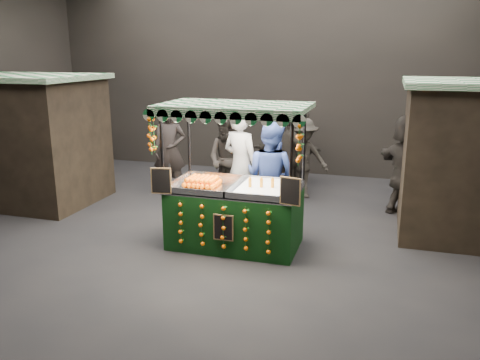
% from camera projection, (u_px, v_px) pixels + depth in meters
% --- Properties ---
extents(ground, '(12.00, 12.00, 0.00)m').
position_uv_depth(ground, '(211.00, 239.00, 8.23)').
color(ground, black).
rests_on(ground, ground).
extents(market_hall, '(12.10, 10.10, 5.05)m').
position_uv_depth(market_hall, '(208.00, 28.00, 7.36)').
color(market_hall, black).
rests_on(market_hall, ground).
extents(neighbour_stall_left, '(3.00, 2.20, 2.60)m').
position_uv_depth(neighbour_stall_left, '(26.00, 139.00, 10.05)').
color(neighbour_stall_left, black).
rests_on(neighbour_stall_left, ground).
extents(juice_stall, '(2.35, 1.38, 2.28)m').
position_uv_depth(juice_stall, '(235.00, 204.00, 7.75)').
color(juice_stall, black).
rests_on(juice_stall, ground).
extents(vendor_grey, '(0.90, 0.76, 2.09)m').
position_uv_depth(vendor_grey, '(241.00, 167.00, 8.79)').
color(vendor_grey, gray).
rests_on(vendor_grey, ground).
extents(vendor_blue, '(1.11, 0.97, 1.92)m').
position_uv_depth(vendor_blue, '(270.00, 176.00, 8.44)').
color(vendor_blue, navy).
rests_on(vendor_blue, ground).
extents(shopper_0, '(0.82, 0.67, 1.93)m').
position_uv_depth(shopper_0, '(170.00, 150.00, 10.61)').
color(shopper_0, '#2D2625').
rests_on(shopper_0, ground).
extents(shopper_1, '(0.94, 0.78, 1.79)m').
position_uv_depth(shopper_1, '(228.00, 160.00, 10.03)').
color(shopper_1, '#2A2522').
rests_on(shopper_1, ground).
extents(shopper_2, '(1.15, 0.95, 1.84)m').
position_uv_depth(shopper_2, '(289.00, 157.00, 10.18)').
color(shopper_2, '#2C2824').
rests_on(shopper_2, ground).
extents(shopper_3, '(1.26, 0.99, 1.70)m').
position_uv_depth(shopper_3, '(303.00, 158.00, 10.36)').
color(shopper_3, '#2B2823').
rests_on(shopper_3, ground).
extents(shopper_4, '(0.91, 0.89, 1.58)m').
position_uv_depth(shopper_4, '(90.00, 149.00, 11.71)').
color(shopper_4, black).
rests_on(shopper_4, ground).
extents(shopper_5, '(1.58, 1.77, 1.95)m').
position_uv_depth(shopper_5, '(406.00, 166.00, 9.13)').
color(shopper_5, '#2B2723').
rests_on(shopper_5, ground).
extents(shopper_6, '(0.57, 0.72, 1.72)m').
position_uv_depth(shopper_6, '(300.00, 146.00, 11.63)').
color(shopper_6, black).
rests_on(shopper_6, ground).
extents(shopper_7, '(1.58, 0.61, 1.67)m').
position_uv_depth(shopper_7, '(286.00, 153.00, 11.04)').
color(shopper_7, black).
rests_on(shopper_7, ground).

